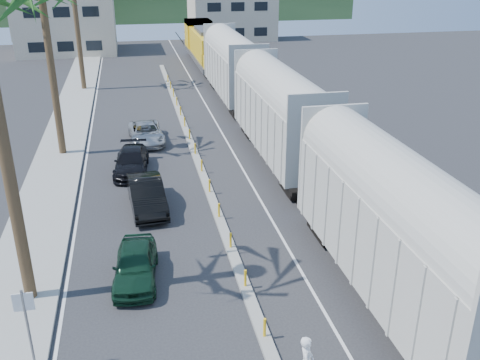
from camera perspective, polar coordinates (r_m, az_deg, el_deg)
The scene contains 11 objects.
sidewalk at distance 39.11m, azimuth -18.24°, elevation 4.17°, with size 3.00×90.00×0.15m, color gray.
rails at distance 42.60m, azimuth 0.54°, elevation 6.79°, with size 1.56×100.00×0.06m.
median at distance 34.26m, azimuth -4.78°, elevation 2.68°, with size 0.45×60.00×0.85m.
lane_markings at distance 38.87m, azimuth -8.89°, elevation 4.85°, with size 9.42×90.00×0.01m.
freight_train at distance 37.93m, azimuth 1.91°, elevation 9.22°, with size 3.00×60.94×5.85m.
street_sign at distance 17.53m, azimuth -21.81°, elevation -13.66°, with size 0.60×0.08×3.00m.
buildings at distance 83.99m, azimuth -14.21°, elevation 17.22°, with size 38.00×27.00×10.00m.
car_lead at distance 21.63m, azimuth -11.09°, elevation -8.85°, with size 2.01×4.23×1.40m, color #10321F.
car_second at distance 27.25m, azimuth -9.92°, elevation -1.56°, with size 1.98×4.82×1.55m, color black.
car_third at distance 32.08m, azimuth -11.50°, elevation 1.96°, with size 2.32×4.79×1.34m, color black.
car_rear at distance 37.15m, azimuth -9.98°, elevation 4.98°, with size 2.48×4.87×1.32m, color #ACAFB1.
Camera 1 is at (-3.75, -11.95, 11.98)m, focal length 40.00 mm.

